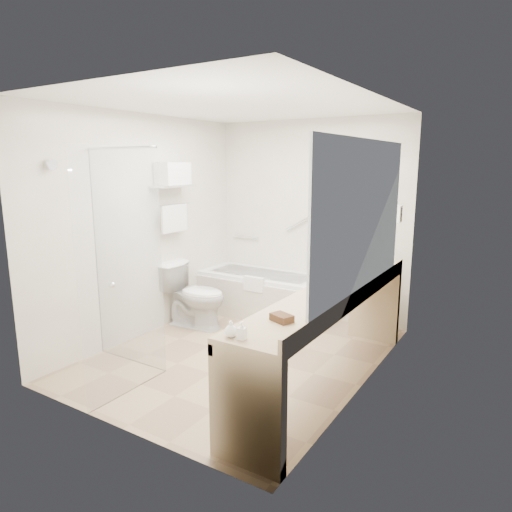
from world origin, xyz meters
The scene contains 25 objects.
floor centered at (0.00, 0.00, 0.00)m, with size 3.20×3.20×0.00m, color tan.
ceiling centered at (0.00, 0.00, 2.50)m, with size 2.60×3.20×0.10m, color white.
wall_back centered at (0.00, 1.60, 1.25)m, with size 2.60×0.10×2.50m, color silver.
wall_front centered at (0.00, -1.60, 1.25)m, with size 2.60×0.10×2.50m, color silver.
wall_left centered at (-1.30, 0.00, 1.25)m, with size 0.10×3.20×2.50m, color silver.
wall_right centered at (1.30, 0.00, 1.25)m, with size 0.10×3.20×2.50m, color silver.
bathtub centered at (-0.50, 1.24, 0.28)m, with size 1.60×0.73×0.59m.
grab_bar_short centered at (-0.95, 1.56, 0.95)m, with size 0.03×0.03×0.40m, color silver.
grab_bar_long centered at (-0.05, 1.56, 1.25)m, with size 0.03×0.03×0.60m, color silver.
shower_enclosure centered at (-0.63, -0.93, 1.07)m, with size 0.96×0.91×2.11m.
towel_shelf centered at (-1.17, 0.35, 1.75)m, with size 0.24×0.55×0.81m.
vanity_counter centered at (1.02, -0.15, 0.64)m, with size 0.55×2.70×0.95m.
sink centered at (1.05, 0.25, 0.82)m, with size 0.40×0.52×0.14m, color white.
faucet centered at (1.20, 0.25, 0.93)m, with size 0.03×0.03×0.14m, color silver.
mirror centered at (1.29, -0.15, 1.55)m, with size 0.02×2.00×1.20m, color #B2B7BE.
hairdryer_unit centered at (1.25, 1.05, 1.45)m, with size 0.08×0.10×0.18m, color white.
toilet centered at (-0.95, 0.42, 0.39)m, with size 0.44×0.79×0.77m, color white.
amenity_basket centered at (1.01, -0.97, 0.88)m, with size 0.16×0.11×0.05m, color #462A19.
soap_bottle_a centered at (0.95, -1.40, 0.88)m, with size 0.05×0.12×0.05m, color white.
soap_bottle_b centered at (0.87, -1.40, 0.89)m, with size 0.08×0.11×0.08m, color white.
water_bottle_left centered at (0.93, 0.34, 0.95)m, with size 0.07×0.07×0.22m.
water_bottle_mid centered at (0.88, 0.64, 0.94)m, with size 0.06×0.06×0.19m.
water_bottle_right centered at (0.95, 1.10, 0.95)m, with size 0.07×0.07×0.22m.
drinking_glass_near centered at (0.82, 1.03, 0.90)m, with size 0.08×0.08×0.10m, color silver.
drinking_glass_far centered at (1.02, 0.76, 0.89)m, with size 0.07×0.07×0.09m, color silver.
Camera 1 is at (2.49, -3.70, 1.96)m, focal length 32.00 mm.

